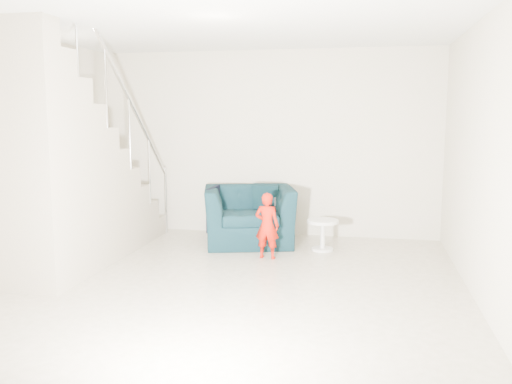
% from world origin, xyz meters
% --- Properties ---
extents(floor, '(5.50, 5.50, 0.00)m').
position_xyz_m(floor, '(0.00, 0.00, 0.00)').
color(floor, gray).
rests_on(floor, ground).
extents(ceiling, '(5.50, 5.50, 0.00)m').
position_xyz_m(ceiling, '(0.00, 0.00, 2.70)').
color(ceiling, silver).
rests_on(ceiling, back_wall).
extents(back_wall, '(5.00, 0.00, 5.00)m').
position_xyz_m(back_wall, '(0.00, 2.75, 1.35)').
color(back_wall, '#BFB99B').
rests_on(back_wall, floor).
extents(front_wall, '(5.00, 0.00, 5.00)m').
position_xyz_m(front_wall, '(0.00, -2.75, 1.35)').
color(front_wall, '#BFB99B').
rests_on(front_wall, floor).
extents(right_wall, '(0.00, 5.50, 5.50)m').
position_xyz_m(right_wall, '(2.50, 0.00, 1.35)').
color(right_wall, '#BFB99B').
rests_on(right_wall, floor).
extents(armchair, '(1.45, 1.34, 0.78)m').
position_xyz_m(armchair, '(-0.13, 2.08, 0.39)').
color(armchair, black).
rests_on(armchair, floor).
extents(toddler, '(0.32, 0.22, 0.83)m').
position_xyz_m(toddler, '(0.26, 1.34, 0.41)').
color(toddler, '#A40506').
rests_on(toddler, floor).
extents(side_table, '(0.41, 0.41, 0.41)m').
position_xyz_m(side_table, '(0.91, 1.88, 0.28)').
color(side_table, silver).
rests_on(side_table, floor).
extents(staircase, '(1.02, 3.03, 3.62)m').
position_xyz_m(staircase, '(-2.00, 0.55, 0.95)').
color(staircase, '#ADA089').
rests_on(staircase, floor).
extents(cushion, '(0.37, 0.18, 0.37)m').
position_xyz_m(cushion, '(0.07, 2.32, 0.63)').
color(cushion, black).
rests_on(cushion, armchair).
extents(throw, '(0.05, 0.53, 0.59)m').
position_xyz_m(throw, '(-0.61, 1.96, 0.49)').
color(throw, black).
rests_on(throw, armchair).
extents(phone, '(0.03, 0.05, 0.10)m').
position_xyz_m(phone, '(0.36, 1.31, 0.72)').
color(phone, black).
rests_on(phone, toddler).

